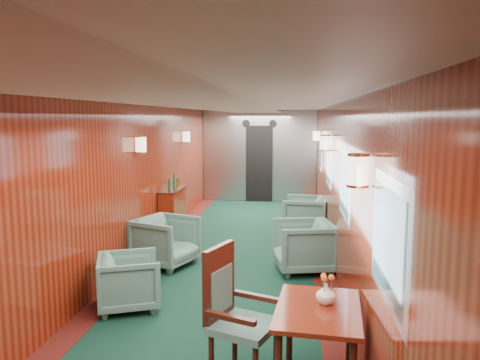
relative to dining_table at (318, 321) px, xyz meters
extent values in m
plane|color=#0D3122|center=(-1.12, 2.77, -0.59)|extent=(12.00, 12.00, 0.00)
cube|color=silver|center=(-1.12, 2.77, 1.76)|extent=(3.00, 12.00, 0.10)
cube|color=silver|center=(-1.12, 2.77, 1.77)|extent=(1.20, 12.00, 0.06)
cube|color=maroon|center=(-1.12, 8.77, 0.61)|extent=(3.00, 0.10, 2.40)
cube|color=maroon|center=(-2.62, 2.77, 0.61)|extent=(0.10, 12.00, 2.40)
cube|color=maroon|center=(0.38, 2.77, 0.61)|extent=(0.10, 12.00, 2.40)
cube|color=#43110D|center=(-2.47, 2.77, -0.59)|extent=(0.30, 12.00, 0.01)
cube|color=#43110D|center=(0.23, 2.77, -0.59)|extent=(0.30, 12.00, 0.01)
cube|color=#ABACB2|center=(-1.12, 8.69, 0.61)|extent=(2.98, 0.12, 2.38)
cube|color=black|center=(-1.12, 8.61, 0.41)|extent=(0.70, 0.06, 2.00)
cylinder|color=black|center=(-1.47, 8.62, 1.46)|extent=(0.20, 0.04, 0.20)
cylinder|color=black|center=(-0.77, 8.62, 1.46)|extent=(0.20, 0.04, 0.20)
cube|color=silver|center=(0.37, -0.73, 0.86)|extent=(0.02, 1.10, 0.80)
cube|color=#446167|center=(0.36, -0.73, 0.86)|extent=(0.01, 0.96, 0.66)
cube|color=silver|center=(0.37, 1.77, 0.86)|extent=(0.02, 1.10, 0.80)
cube|color=#446167|center=(0.36, 1.77, 0.86)|extent=(0.01, 0.96, 0.66)
cube|color=silver|center=(0.37, 4.27, 0.86)|extent=(0.02, 1.10, 0.80)
cube|color=#446167|center=(0.36, 4.27, 0.86)|extent=(0.01, 0.96, 0.66)
cube|color=silver|center=(0.37, 6.77, 0.86)|extent=(0.02, 1.10, 0.80)
cube|color=#446167|center=(0.36, 6.77, 0.86)|extent=(0.01, 0.96, 0.66)
cylinder|color=beige|center=(0.28, 0.07, 1.21)|extent=(0.16, 0.16, 0.24)
cylinder|color=#AB7F30|center=(0.28, 0.07, 1.09)|extent=(0.17, 0.17, 0.02)
cylinder|color=beige|center=(-2.52, 3.27, 1.21)|extent=(0.16, 0.16, 0.24)
cylinder|color=#AB7F30|center=(-2.52, 3.27, 1.09)|extent=(0.17, 0.17, 0.02)
cylinder|color=beige|center=(0.28, 4.07, 1.21)|extent=(0.16, 0.16, 0.24)
cylinder|color=#AB7F30|center=(0.28, 4.07, 1.09)|extent=(0.17, 0.17, 0.02)
cylinder|color=beige|center=(-2.52, 6.27, 1.21)|extent=(0.16, 0.16, 0.24)
cylinder|color=#AB7F30|center=(-2.52, 6.27, 1.09)|extent=(0.17, 0.17, 0.02)
cylinder|color=beige|center=(0.28, 7.07, 1.21)|extent=(0.16, 0.16, 0.24)
cylinder|color=#AB7F30|center=(0.28, 7.07, 1.09)|extent=(0.17, 0.17, 0.02)
cube|color=maroon|center=(0.00, 0.00, 0.09)|extent=(0.74, 1.00, 0.04)
cylinder|color=#3D160D|center=(-0.23, 0.43, -0.26)|extent=(0.06, 0.06, 0.67)
cylinder|color=#3D160D|center=(0.30, 0.38, -0.26)|extent=(0.06, 0.06, 0.67)
cube|color=#1F4943|center=(-0.60, 0.07, -0.11)|extent=(0.63, 0.63, 0.06)
cube|color=#3D160D|center=(-0.82, 0.16, 0.23)|extent=(0.21, 0.43, 0.63)
cube|color=#1F4943|center=(-0.80, 0.15, 0.17)|extent=(0.14, 0.32, 0.38)
cube|color=#3D160D|center=(-0.69, -0.16, 0.06)|extent=(0.43, 0.21, 0.04)
cube|color=#3D160D|center=(-0.51, 0.30, 0.06)|extent=(0.43, 0.21, 0.04)
cylinder|color=#3D160D|center=(-0.71, 0.33, -0.37)|extent=(0.05, 0.05, 0.45)
cylinder|color=#3D160D|center=(-0.34, 0.18, -0.37)|extent=(0.05, 0.05, 0.45)
cube|color=maroon|center=(-2.46, 4.83, -0.16)|extent=(0.29, 0.97, 0.88)
cube|color=#3D160D|center=(-2.45, 4.83, 0.28)|extent=(0.31, 0.99, 0.02)
cylinder|color=#2B5634|center=(-2.44, 4.59, 0.40)|extent=(0.07, 0.07, 0.22)
cylinder|color=#2B5634|center=(-2.44, 4.93, 0.43)|extent=(0.06, 0.06, 0.28)
cylinder|color=#AB7F30|center=(-2.44, 5.12, 0.38)|extent=(0.08, 0.08, 0.18)
imported|color=white|center=(0.07, 0.09, 0.20)|extent=(0.21, 0.21, 0.17)
imported|color=#1F4943|center=(-2.09, 1.45, -0.28)|extent=(0.90, 0.89, 0.64)
imported|color=#1F4943|center=(-2.09, 3.04, -0.22)|extent=(1.04, 1.03, 0.74)
imported|color=#1F4943|center=(-0.05, 3.01, -0.23)|extent=(0.95, 0.93, 0.73)
imported|color=#1F4943|center=(0.01, 5.15, -0.23)|extent=(0.89, 0.87, 0.73)
camera|label=1|loc=(-0.21, -3.59, 1.61)|focal=35.00mm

